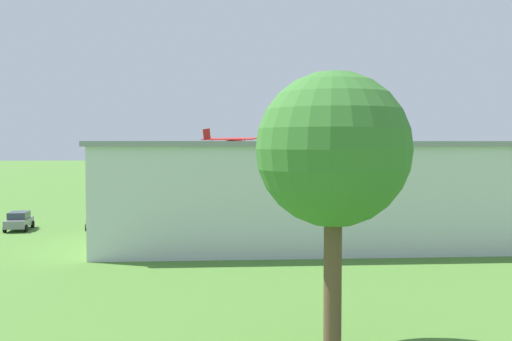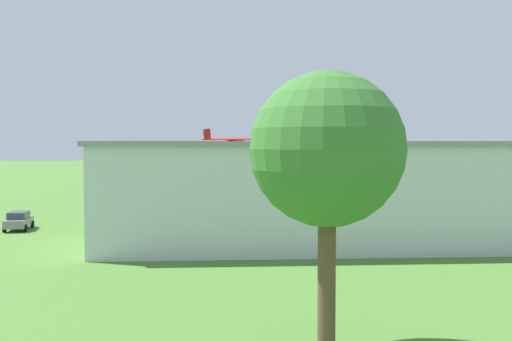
# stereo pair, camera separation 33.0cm
# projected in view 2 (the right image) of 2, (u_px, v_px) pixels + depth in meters

# --- Properties ---
(ground_plane) EXTENTS (400.00, 400.00, 0.00)m
(ground_plane) POSITION_uv_depth(u_px,v_px,m) (264.00, 200.00, 79.82)
(ground_plane) COLOR #47752D
(hangar) EXTENTS (37.23, 13.97, 7.75)m
(hangar) POSITION_uv_depth(u_px,v_px,m) (344.00, 192.00, 45.18)
(hangar) COLOR silver
(hangar) RESTS_ON ground_plane
(biplane) EXTENTS (7.83, 7.97, 3.87)m
(biplane) POSITION_uv_depth(u_px,v_px,m) (225.00, 145.00, 74.59)
(biplane) COLOR #B21E1E
(car_silver) EXTENTS (2.15, 4.15, 1.76)m
(car_silver) POSITION_uv_depth(u_px,v_px,m) (98.00, 218.00, 53.13)
(car_silver) COLOR #B7B7BC
(car_silver) RESTS_ON ground_plane
(car_grey) EXTENTS (2.14, 4.13, 1.61)m
(car_grey) POSITION_uv_depth(u_px,v_px,m) (19.00, 220.00, 52.22)
(car_grey) COLOR slate
(car_grey) RESTS_ON ground_plane
(person_crossing_taxiway) EXTENTS (0.40, 0.40, 1.56)m
(person_crossing_taxiway) POSITION_uv_depth(u_px,v_px,m) (170.00, 213.00, 58.35)
(person_crossing_taxiway) COLOR beige
(person_crossing_taxiway) RESTS_ON ground_plane
(person_beside_truck) EXTENTS (0.53, 0.53, 1.57)m
(person_beside_truck) POSITION_uv_depth(u_px,v_px,m) (437.00, 209.00, 62.24)
(person_beside_truck) COLOR orange
(person_beside_truck) RESTS_ON ground_plane
(tree_by_windsock) EXTENTS (5.65, 5.65, 10.20)m
(tree_by_windsock) POSITION_uv_depth(u_px,v_px,m) (327.00, 151.00, 21.40)
(tree_by_windsock) COLOR brown
(tree_by_windsock) RESTS_ON ground_plane
(windsock) EXTENTS (1.29, 1.43, 5.36)m
(windsock) POSITION_uv_depth(u_px,v_px,m) (452.00, 162.00, 94.26)
(windsock) COLOR silver
(windsock) RESTS_ON ground_plane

